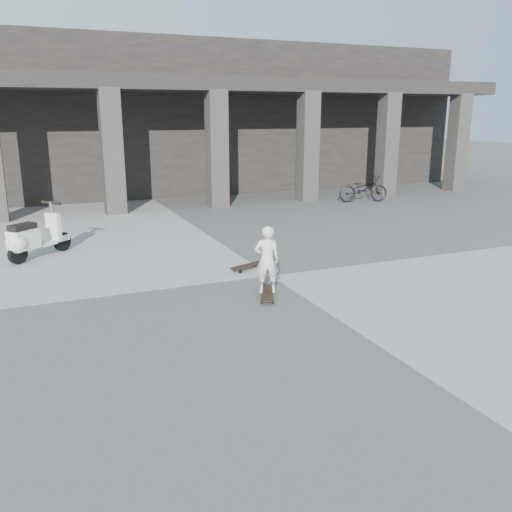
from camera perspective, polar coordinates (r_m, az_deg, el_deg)
name	(u,v)px	position (r m, az deg, el deg)	size (l,w,h in m)	color
ground	(271,276)	(11.08, 1.58, -2.10)	(90.00, 90.00, 0.00)	#50504E
colonnade	(135,118)	(23.82, -12.63, 14.03)	(28.00, 8.82, 6.00)	black
longboard	(267,293)	(9.79, 1.14, -3.95)	(0.57, 0.95, 0.09)	black
skateboard_spare	(248,266)	(11.50, -0.88, -1.07)	(0.85, 0.49, 0.10)	black
child	(267,260)	(9.61, 1.16, -0.38)	(0.45, 0.29, 1.22)	beige
scooter	(29,239)	(13.15, -22.78, 1.66)	(1.44, 1.30, 1.24)	black
bicycle	(363,189)	(20.65, 11.22, 6.94)	(0.64, 1.84, 0.97)	black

